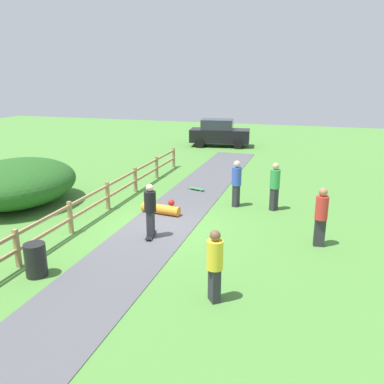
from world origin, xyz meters
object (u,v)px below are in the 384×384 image
bush_large (18,183)px  parked_car_black (219,133)px  trash_bin (36,260)px  skateboard_loose (196,189)px  bystander_green (275,184)px  bystander_yellow (215,263)px  skater_riding (150,208)px  skater_fallen (162,209)px  bystander_red (321,214)px  bystander_blue (236,181)px

bush_large → parked_car_black: 16.16m
bush_large → trash_bin: size_ratio=5.66×
bush_large → skateboard_loose: bush_large is taller
bystander_green → bystander_yellow: size_ratio=1.06×
skater_riding → skater_fallen: 2.47m
trash_bin → bystander_red: (7.08, 4.17, 0.58)m
trash_bin → skater_fallen: (1.38, 5.55, -0.25)m
parked_car_black → bystander_yellow: bearing=-77.0°
bystander_green → bystander_red: 3.50m
trash_bin → bystander_red: bystander_red is taller
trash_bin → skater_riding: size_ratio=0.51×
skater_riding → skateboard_loose: (-0.14, 5.68, -0.92)m
skater_riding → bystander_yellow: size_ratio=1.00×
trash_bin → bystander_yellow: 4.79m
trash_bin → bystander_red: bearing=30.5°
bystander_blue → parked_car_black: (-3.80, 13.19, -0.07)m
trash_bin → bystander_blue: 8.25m
bystander_green → parked_car_black: (-5.29, 13.22, -0.08)m
skater_fallen → parked_car_black: size_ratio=0.35×
skater_fallen → trash_bin: bearing=-104.0°
trash_bin → skater_riding: 3.82m
bush_large → trash_bin: 6.73m
bystander_green → bystander_yellow: bearing=-95.0°
bush_large → skater_riding: (6.41, -1.70, 0.10)m
skater_riding → skateboard_loose: size_ratio=2.15×
skater_fallen → skateboard_loose: size_ratio=1.87×
bystander_blue → trash_bin: bearing=-118.2°
skater_fallen → bystander_red: (5.70, -1.39, 0.83)m
bush_large → bystander_green: size_ratio=2.73×
skater_riding → bystander_red: bystander_red is taller
bystander_red → parked_car_black: size_ratio=0.42×
bystander_green → bystander_red: bearing=-60.9°
skater_fallen → skater_riding: bearing=-77.6°
trash_bin → parked_car_black: (0.09, 20.45, 0.51)m
skater_fallen → skateboard_loose: (0.36, 3.39, -0.11)m
skateboard_loose → trash_bin: bearing=-101.0°
skater_fallen → bystander_green: size_ratio=0.82×
trash_bin → bystander_red: size_ratio=0.48×
trash_bin → bush_large: bearing=132.3°
parked_car_black → bystander_blue: bearing=-73.9°
skater_fallen → bystander_blue: bystander_blue is taller
skateboard_loose → bystander_red: 7.23m
skateboard_loose → bystander_yellow: size_ratio=0.47×
bush_large → skater_fallen: 5.98m
skater_riding → bystander_blue: (2.00, 3.99, 0.02)m
skateboard_loose → parked_car_black: size_ratio=0.19×
trash_bin → skateboard_loose: trash_bin is taller
bush_large → bystander_green: bearing=12.9°
trash_bin → skater_fallen: size_ratio=0.58×
bush_large → bystander_red: size_ratio=2.74×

